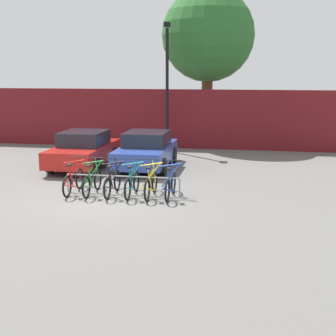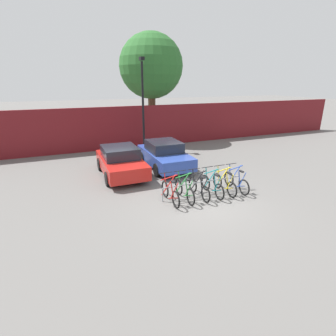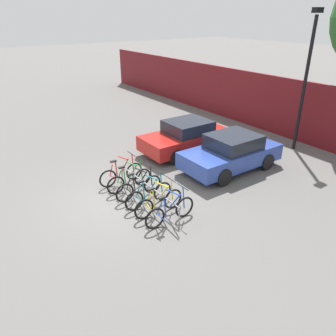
{
  "view_description": "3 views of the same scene",
  "coord_description": "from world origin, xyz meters",
  "px_view_note": "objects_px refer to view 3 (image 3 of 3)",
  "views": [
    {
      "loc": [
        4.16,
        -12.61,
        3.67
      ],
      "look_at": [
        1.67,
        1.53,
        0.68
      ],
      "focal_mm": 50.0,
      "sensor_mm": 36.0,
      "label": 1
    },
    {
      "loc": [
        -4.61,
        -7.81,
        4.39
      ],
      "look_at": [
        -0.59,
        1.94,
        0.87
      ],
      "focal_mm": 28.0,
      "sensor_mm": 36.0,
      "label": 2
    },
    {
      "loc": [
        8.42,
        -4.13,
        5.54
      ],
      "look_at": [
        0.65,
        1.34,
        1.05
      ],
      "focal_mm": 35.0,
      "sensor_mm": 36.0,
      "label": 3
    }
  ],
  "objects_px": {
    "bike_rack": "(147,186)",
    "bicycle_teal": "(149,195)",
    "bicycle_black": "(139,187)",
    "bicycle_yellow": "(159,203)",
    "bicycle_red": "(121,174)",
    "car_red": "(186,137)",
    "lamp_post": "(306,75)",
    "bicycle_blue": "(170,211)",
    "car_blue": "(231,153)",
    "bicycle_green": "(129,180)"
  },
  "relations": [
    {
      "from": "bicycle_yellow",
      "to": "bicycle_blue",
      "type": "distance_m",
      "value": 0.59
    },
    {
      "from": "bicycle_yellow",
      "to": "car_blue",
      "type": "relative_size",
      "value": 0.43
    },
    {
      "from": "bike_rack",
      "to": "bicycle_teal",
      "type": "relative_size",
      "value": 2.07
    },
    {
      "from": "bike_rack",
      "to": "bicycle_green",
      "type": "distance_m",
      "value": 0.92
    },
    {
      "from": "car_red",
      "to": "bicycle_teal",
      "type": "bearing_deg",
      "value": -52.5
    },
    {
      "from": "bicycle_yellow",
      "to": "lamp_post",
      "type": "distance_m",
      "value": 8.52
    },
    {
      "from": "bicycle_black",
      "to": "car_blue",
      "type": "distance_m",
      "value": 4.06
    },
    {
      "from": "bicycle_black",
      "to": "car_blue",
      "type": "xyz_separation_m",
      "value": [
        0.15,
        4.05,
        0.31
      ]
    },
    {
      "from": "bicycle_black",
      "to": "lamp_post",
      "type": "relative_size",
      "value": 0.3
    },
    {
      "from": "bicycle_red",
      "to": "lamp_post",
      "type": "height_order",
      "value": "lamp_post"
    },
    {
      "from": "bicycle_red",
      "to": "bicycle_blue",
      "type": "bearing_deg",
      "value": 2.46
    },
    {
      "from": "bicycle_teal",
      "to": "bicycle_yellow",
      "type": "distance_m",
      "value": 0.58
    },
    {
      "from": "bicycle_red",
      "to": "car_red",
      "type": "height_order",
      "value": "car_red"
    },
    {
      "from": "bicycle_green",
      "to": "bicycle_yellow",
      "type": "bearing_deg",
      "value": 3.08
    },
    {
      "from": "bicycle_yellow",
      "to": "car_red",
      "type": "bearing_deg",
      "value": 135.08
    },
    {
      "from": "car_red",
      "to": "car_blue",
      "type": "bearing_deg",
      "value": 7.42
    },
    {
      "from": "bike_rack",
      "to": "bicycle_yellow",
      "type": "distance_m",
      "value": 0.93
    },
    {
      "from": "bicycle_black",
      "to": "bicycle_blue",
      "type": "bearing_deg",
      "value": 2.37
    },
    {
      "from": "bicycle_green",
      "to": "car_blue",
      "type": "height_order",
      "value": "car_blue"
    },
    {
      "from": "bike_rack",
      "to": "car_red",
      "type": "relative_size",
      "value": 0.9
    },
    {
      "from": "lamp_post",
      "to": "car_red",
      "type": "bearing_deg",
      "value": -120.61
    },
    {
      "from": "lamp_post",
      "to": "bicycle_yellow",
      "type": "bearing_deg",
      "value": -83.34
    },
    {
      "from": "bicycle_blue",
      "to": "bike_rack",
      "type": "bearing_deg",
      "value": 174.8
    },
    {
      "from": "bicycle_red",
      "to": "car_blue",
      "type": "xyz_separation_m",
      "value": [
        1.37,
        4.05,
        0.31
      ]
    },
    {
      "from": "bicycle_green",
      "to": "bicycle_blue",
      "type": "bearing_deg",
      "value": 3.08
    },
    {
      "from": "bicycle_teal",
      "to": "lamp_post",
      "type": "xyz_separation_m",
      "value": [
        -0.36,
        7.97,
        2.85
      ]
    },
    {
      "from": "bicycle_red",
      "to": "bicycle_teal",
      "type": "xyz_separation_m",
      "value": [
        1.84,
        0.0,
        0.0
      ]
    },
    {
      "from": "bicycle_green",
      "to": "bicycle_yellow",
      "type": "relative_size",
      "value": 1.0
    },
    {
      "from": "bicycle_teal",
      "to": "lamp_post",
      "type": "relative_size",
      "value": 0.3
    },
    {
      "from": "bicycle_red",
      "to": "bicycle_teal",
      "type": "bearing_deg",
      "value": 2.46
    },
    {
      "from": "bicycle_red",
      "to": "bicycle_green",
      "type": "relative_size",
      "value": 1.0
    },
    {
      "from": "bicycle_red",
      "to": "lamp_post",
      "type": "xyz_separation_m",
      "value": [
        1.48,
        7.97,
        2.85
      ]
    },
    {
      "from": "bicycle_black",
      "to": "bicycle_yellow",
      "type": "distance_m",
      "value": 1.18
    },
    {
      "from": "bike_rack",
      "to": "bicycle_yellow",
      "type": "xyz_separation_m",
      "value": [
        0.91,
        -0.15,
        -0.11
      ]
    },
    {
      "from": "car_blue",
      "to": "bicycle_green",
      "type": "bearing_deg",
      "value": -100.9
    },
    {
      "from": "car_red",
      "to": "lamp_post",
      "type": "bearing_deg",
      "value": 59.39
    },
    {
      "from": "bicycle_blue",
      "to": "car_red",
      "type": "relative_size",
      "value": 0.43
    },
    {
      "from": "bicycle_red",
      "to": "bicycle_yellow",
      "type": "xyz_separation_m",
      "value": [
        2.41,
        0.0,
        0.0
      ]
    },
    {
      "from": "car_blue",
      "to": "bicycle_black",
      "type": "bearing_deg",
      "value": -92.06
    },
    {
      "from": "bike_rack",
      "to": "lamp_post",
      "type": "distance_m",
      "value": 8.29
    },
    {
      "from": "bicycle_black",
      "to": "bicycle_teal",
      "type": "xyz_separation_m",
      "value": [
        0.61,
        0.0,
        0.0
      ]
    },
    {
      "from": "bicycle_yellow",
      "to": "lamp_post",
      "type": "relative_size",
      "value": 0.3
    },
    {
      "from": "bike_rack",
      "to": "bicycle_blue",
      "type": "relative_size",
      "value": 2.07
    },
    {
      "from": "bicycle_black",
      "to": "bicycle_green",
      "type": "bearing_deg",
      "value": -177.63
    },
    {
      "from": "bicycle_red",
      "to": "car_blue",
      "type": "relative_size",
      "value": 0.43
    },
    {
      "from": "bicycle_yellow",
      "to": "bicycle_blue",
      "type": "relative_size",
      "value": 1.0
    },
    {
      "from": "bicycle_teal",
      "to": "car_blue",
      "type": "distance_m",
      "value": 4.08
    },
    {
      "from": "bicycle_blue",
      "to": "car_blue",
      "type": "height_order",
      "value": "car_blue"
    },
    {
      "from": "car_blue",
      "to": "lamp_post",
      "type": "relative_size",
      "value": 0.69
    },
    {
      "from": "bicycle_green",
      "to": "lamp_post",
      "type": "distance_m",
      "value": 8.52
    }
  ]
}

